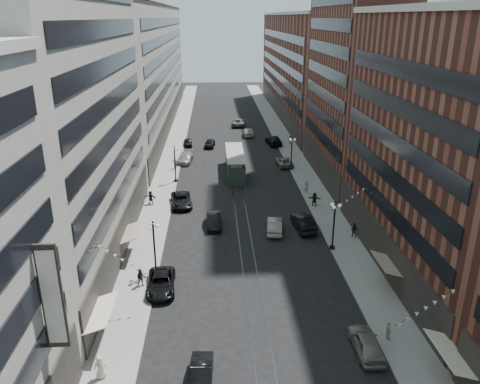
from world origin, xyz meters
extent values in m
plane|color=black|center=(0.00, 60.00, 0.00)|extent=(220.00, 220.00, 0.00)
cube|color=gray|center=(-11.00, 70.00, 0.07)|extent=(4.00, 180.00, 0.15)
cube|color=gray|center=(11.00, 70.00, 0.07)|extent=(4.00, 180.00, 0.15)
cube|color=#2D2D33|center=(-0.70, 70.00, 0.01)|extent=(0.12, 180.00, 0.02)
cube|color=#2D2D33|center=(0.70, 70.00, 0.01)|extent=(0.12, 180.00, 0.02)
cube|color=#ABA598|center=(-17.00, 33.00, 14.00)|extent=(8.00, 36.00, 28.00)
cube|color=#ABA598|center=(-17.00, 96.00, 13.00)|extent=(8.00, 90.00, 26.00)
cube|color=brown|center=(17.00, 28.00, 12.00)|extent=(8.00, 30.00, 24.00)
cube|color=brown|center=(17.00, 56.00, 21.00)|extent=(8.00, 26.00, 42.00)
cube|color=brown|center=(17.00, 105.00, 12.00)|extent=(8.00, 72.00, 24.00)
cylinder|color=black|center=(-9.20, 28.00, 0.30)|extent=(0.56, 0.56, 0.30)
cylinder|color=black|center=(-9.20, 28.00, 2.75)|extent=(0.18, 0.18, 5.20)
sphere|color=black|center=(-9.20, 28.00, 5.55)|extent=(0.24, 0.24, 0.24)
sphere|color=white|center=(-8.75, 28.00, 5.15)|extent=(0.36, 0.36, 0.36)
sphere|color=white|center=(-9.42, 28.39, 5.15)|extent=(0.36, 0.36, 0.36)
sphere|color=white|center=(-9.42, 27.61, 5.15)|extent=(0.36, 0.36, 0.36)
cylinder|color=black|center=(-9.20, 55.00, 0.30)|extent=(0.56, 0.56, 0.30)
cylinder|color=black|center=(-9.20, 55.00, 2.75)|extent=(0.18, 0.18, 5.20)
sphere|color=black|center=(-9.20, 55.00, 5.55)|extent=(0.24, 0.24, 0.24)
sphere|color=white|center=(-8.75, 55.00, 5.15)|extent=(0.36, 0.36, 0.36)
sphere|color=white|center=(-9.42, 55.39, 5.15)|extent=(0.36, 0.36, 0.36)
sphere|color=white|center=(-9.42, 54.61, 5.15)|extent=(0.36, 0.36, 0.36)
cylinder|color=black|center=(9.20, 32.00, 0.30)|extent=(0.56, 0.56, 0.30)
cylinder|color=black|center=(9.20, 32.00, 2.75)|extent=(0.18, 0.18, 5.20)
sphere|color=black|center=(9.20, 32.00, 5.55)|extent=(0.24, 0.24, 0.24)
sphere|color=white|center=(9.65, 32.00, 5.15)|extent=(0.36, 0.36, 0.36)
sphere|color=white|center=(8.97, 32.39, 5.15)|extent=(0.36, 0.36, 0.36)
sphere|color=white|center=(8.97, 31.61, 5.15)|extent=(0.36, 0.36, 0.36)
cylinder|color=black|center=(9.20, 60.00, 0.30)|extent=(0.56, 0.56, 0.30)
cylinder|color=black|center=(9.20, 60.00, 2.75)|extent=(0.18, 0.18, 5.20)
sphere|color=black|center=(9.20, 60.00, 5.55)|extent=(0.24, 0.24, 0.24)
sphere|color=white|center=(9.65, 60.00, 5.15)|extent=(0.36, 0.36, 0.36)
sphere|color=white|center=(8.97, 60.39, 5.15)|extent=(0.36, 0.36, 0.36)
sphere|color=white|center=(8.97, 59.61, 5.15)|extent=(0.36, 0.36, 0.36)
cube|color=#253B2D|center=(0.00, 58.94, 1.34)|extent=(2.58, 12.38, 2.68)
cube|color=gray|center=(0.00, 58.94, 2.99)|extent=(1.65, 11.35, 0.62)
cube|color=gray|center=(0.00, 58.94, 3.40)|extent=(2.79, 12.59, 0.15)
cylinder|color=black|center=(0.00, 54.30, 0.36)|extent=(2.37, 0.72, 0.72)
cylinder|color=black|center=(0.00, 63.59, 0.36)|extent=(2.37, 0.72, 0.72)
imported|color=black|center=(-8.40, 25.08, 0.75)|extent=(2.76, 5.51, 1.50)
imported|color=slate|center=(7.77, 15.65, 0.80)|extent=(1.97, 4.75, 1.61)
imported|color=black|center=(-4.49, 13.03, 0.72)|extent=(1.71, 4.45, 1.45)
imported|color=beige|center=(-11.43, 13.93, 1.04)|extent=(0.96, 0.68, 1.78)
imported|color=black|center=(-10.29, 25.65, 1.01)|extent=(0.86, 0.50, 1.72)
imported|color=beige|center=(9.86, 16.84, 0.93)|extent=(0.50, 0.95, 1.56)
imported|color=black|center=(-7.78, 45.63, 0.78)|extent=(3.29, 5.93, 1.57)
imported|color=gray|center=(-8.33, 65.37, 0.83)|extent=(2.91, 5.93, 1.66)
imported|color=black|center=(-8.40, 76.37, 0.69)|extent=(1.88, 4.15, 1.38)
imported|color=black|center=(7.04, 37.37, 0.89)|extent=(2.38, 5.54, 1.77)
imported|color=gray|center=(8.40, 62.42, 0.72)|extent=(2.74, 5.35, 1.45)
imported|color=black|center=(8.40, 76.42, 0.88)|extent=(3.10, 6.27, 1.75)
imported|color=black|center=(-4.13, 75.20, 0.76)|extent=(2.35, 4.68, 1.53)
imported|color=gray|center=(3.91, 83.49, 0.82)|extent=(1.78, 5.00, 1.64)
imported|color=black|center=(-11.87, 46.10, 1.06)|extent=(1.76, 1.01, 1.83)
imported|color=#BFAE9E|center=(-9.73, 61.61, 1.09)|extent=(1.20, 0.77, 1.89)
imported|color=black|center=(12.31, 34.77, 1.00)|extent=(0.94, 0.77, 1.69)
imported|color=#A29486|center=(9.58, 49.05, 1.11)|extent=(0.83, 0.74, 1.91)
imported|color=black|center=(11.65, 76.24, 0.91)|extent=(1.06, 0.70, 1.53)
imported|color=black|center=(-3.51, 38.78, 0.78)|extent=(1.81, 4.78, 1.56)
imported|color=gray|center=(3.56, 36.84, 0.79)|extent=(2.27, 4.99, 1.59)
imported|color=#636158|center=(2.37, 93.60, 0.87)|extent=(3.31, 6.45, 1.74)
imported|color=black|center=(9.79, 44.22, 1.07)|extent=(1.78, 1.00, 1.84)
camera|label=1|loc=(-3.29, -12.41, 23.62)|focal=35.00mm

